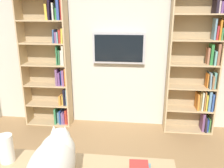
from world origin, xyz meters
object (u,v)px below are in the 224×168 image
object	(u,v)px
cat	(54,162)
desk_book_stack	(139,168)
bookshelf_left	(198,67)
wall_mounted_tv	(119,48)
bookshelf_right	(52,64)
paper_towel_roll	(6,149)

from	to	relation	value
cat	desk_book_stack	bearing A→B (deg)	-160.13
bookshelf_left	wall_mounted_tv	bearing A→B (deg)	-3.85
cat	desk_book_stack	distance (m)	0.63
desk_book_stack	bookshelf_right	bearing A→B (deg)	-55.94
bookshelf_left	bookshelf_right	xyz separation A→B (m)	(2.35, 0.00, -0.01)
bookshelf_right	cat	world-z (taller)	bookshelf_right
wall_mounted_tv	cat	bearing A→B (deg)	84.82
bookshelf_right	desk_book_stack	world-z (taller)	bookshelf_right
cat	paper_towel_roll	world-z (taller)	cat
bookshelf_left	paper_towel_roll	distance (m)	2.90
bookshelf_right	paper_towel_roll	xyz separation A→B (m)	(-0.42, 2.16, -0.20)
bookshelf_right	desk_book_stack	distance (m)	2.62
paper_towel_roll	desk_book_stack	world-z (taller)	paper_towel_roll
bookshelf_right	desk_book_stack	xyz separation A→B (m)	(-1.46, 2.16, -0.29)
bookshelf_right	paper_towel_roll	size ratio (longest dim) A/B	9.33
bookshelf_right	wall_mounted_tv	bearing A→B (deg)	-175.60
bookshelf_right	paper_towel_roll	distance (m)	2.21
bookshelf_left	cat	bearing A→B (deg)	58.18
bookshelf_right	wall_mounted_tv	world-z (taller)	bookshelf_right
paper_towel_roll	cat	bearing A→B (deg)	155.83
wall_mounted_tv	cat	xyz separation A→B (m)	(0.22, 2.45, -0.40)
bookshelf_left	cat	xyz separation A→B (m)	(1.47, 2.36, -0.15)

